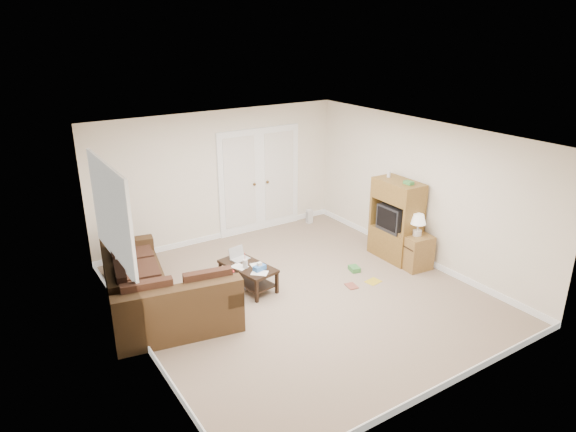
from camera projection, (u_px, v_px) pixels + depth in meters
floor at (300, 294)px, 8.02m from camera, size 5.50×5.50×0.00m
ceiling at (302, 136)px, 7.14m from camera, size 5.00×5.50×0.02m
wall_left at (133, 259)px, 6.31m from camera, size 0.02×5.50×2.50m
wall_right at (421, 192)px, 8.85m from camera, size 0.02×5.50×2.50m
wall_back at (220, 176)px, 9.75m from camera, size 5.00×0.02×2.50m
wall_front at (447, 298)px, 5.42m from camera, size 5.00×0.02×2.50m
baseboards at (300, 292)px, 8.00m from camera, size 5.00×5.50×0.10m
french_doors at (260, 181)px, 10.23m from camera, size 1.80×0.05×2.13m
window_left at (111, 212)px, 7.01m from camera, size 0.05×1.92×1.42m
sectional_sofa at (152, 292)px, 7.45m from camera, size 1.84×2.84×0.80m
coffee_table at (248, 275)px, 8.17m from camera, size 0.66×1.05×0.66m
tv_armoire at (396, 220)px, 9.06m from camera, size 0.51×0.91×1.54m
side_cabinet at (416, 249)px, 8.80m from camera, size 0.51×0.51×0.98m
space_heater at (309, 216)px, 10.86m from camera, size 0.13×0.11×0.30m
floor_magazine at (373, 282)px, 8.42m from camera, size 0.27×0.23×0.01m
floor_greenbox at (354, 269)px, 8.77m from camera, size 0.19×0.23×0.08m
floor_book at (347, 287)px, 8.23m from camera, size 0.20×0.24×0.02m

